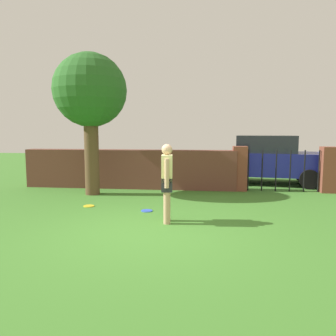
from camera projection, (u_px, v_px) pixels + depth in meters
The scene contains 8 objects.
ground_plane at pixel (150, 232), 6.14m from camera, with size 40.00×40.00×0.00m, color #3D7528.
brick_wall at pixel (129, 169), 10.75m from camera, with size 6.93×0.50×1.27m, color brown.
tree at pixel (90, 93), 9.43m from camera, with size 2.12×2.12×4.11m.
person at pixel (167, 179), 6.68m from camera, with size 0.26×0.54×1.62m.
fence_gate at pixel (283, 169), 10.16m from camera, with size 3.10×0.44×1.40m.
car at pixel (265, 159), 11.70m from camera, with size 4.40×2.38×1.72m.
frisbee_blue at pixel (147, 211), 7.71m from camera, with size 0.27×0.27×0.02m, color blue.
frisbee_yellow at pixel (89, 206), 8.20m from camera, with size 0.27×0.27×0.02m, color yellow.
Camera 1 is at (1.05, -5.88, 1.89)m, focal length 34.97 mm.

